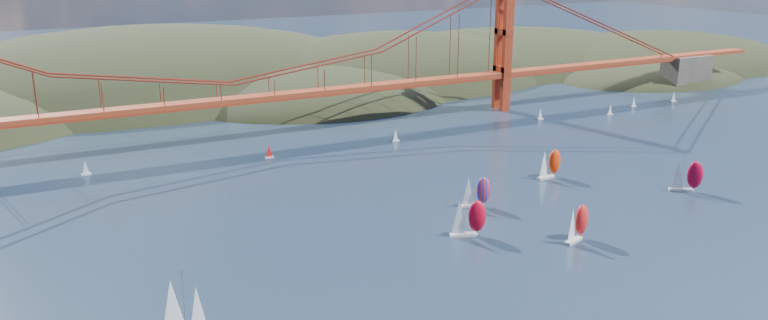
{
  "coord_description": "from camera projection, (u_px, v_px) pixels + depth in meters",
  "views": [
    {
      "loc": [
        -73.69,
        -83.23,
        72.56
      ],
      "look_at": [
        15.69,
        90.0,
        14.63
      ],
      "focal_mm": 35.0,
      "sensor_mm": 36.0,
      "label": 1
    }
  ],
  "objects": [
    {
      "name": "racer_rwb",
      "position": [
        476.0,
        191.0,
        209.16
      ],
      "size": [
        8.72,
        5.37,
        9.75
      ],
      "rotation": [
        0.0,
        0.0,
        -0.31
      ],
      "color": "silver",
      "rests_on": "ground"
    },
    {
      "name": "racer_3",
      "position": [
        549.0,
        163.0,
        234.27
      ],
      "size": [
        8.98,
        4.02,
        10.18
      ],
      "rotation": [
        0.0,
        0.0,
        0.1
      ],
      "color": "silver",
      "rests_on": "ground"
    },
    {
      "name": "distant_boat_7",
      "position": [
        674.0,
        96.0,
        345.55
      ],
      "size": [
        3.0,
        2.0,
        4.7
      ],
      "color": "silver",
      "rests_on": "ground"
    },
    {
      "name": "sloop_navy",
      "position": [
        180.0,
        313.0,
        137.16
      ],
      "size": [
        9.92,
        5.98,
        15.02
      ],
      "rotation": [
        0.0,
        0.0,
        0.12
      ],
      "color": "black",
      "rests_on": "ground"
    },
    {
      "name": "racer_1",
      "position": [
        577.0,
        223.0,
        185.34
      ],
      "size": [
        9.1,
        5.82,
        10.18
      ],
      "rotation": [
        0.0,
        0.0,
        0.34
      ],
      "color": "silver",
      "rests_on": "ground"
    },
    {
      "name": "bridge",
      "position": [
        225.0,
        56.0,
        267.35
      ],
      "size": [
        552.0,
        12.0,
        55.0
      ],
      "color": "#96361A",
      "rests_on": "ground"
    },
    {
      "name": "distant_boat_8",
      "position": [
        396.0,
        135.0,
        277.31
      ],
      "size": [
        3.0,
        2.0,
        4.7
      ],
      "color": "silver",
      "rests_on": "ground"
    },
    {
      "name": "distant_boat_6",
      "position": [
        634.0,
        101.0,
        334.5
      ],
      "size": [
        3.0,
        2.0,
        4.7
      ],
      "color": "silver",
      "rests_on": "ground"
    },
    {
      "name": "distant_boat_9",
      "position": [
        269.0,
        151.0,
        256.43
      ],
      "size": [
        3.0,
        2.0,
        4.7
      ],
      "color": "silver",
      "rests_on": "ground"
    },
    {
      "name": "racer_0",
      "position": [
        467.0,
        217.0,
        188.43
      ],
      "size": [
        9.43,
        5.87,
        10.55
      ],
      "rotation": [
        0.0,
        0.0,
        -0.32
      ],
      "color": "white",
      "rests_on": "ground"
    },
    {
      "name": "distant_boat_3",
      "position": [
        86.0,
        168.0,
        237.95
      ],
      "size": [
        3.0,
        2.0,
        4.7
      ],
      "color": "silver",
      "rests_on": "ground"
    },
    {
      "name": "distant_boat_5",
      "position": [
        610.0,
        109.0,
        319.13
      ],
      "size": [
        3.0,
        2.0,
        4.7
      ],
      "color": "silver",
      "rests_on": "ground"
    },
    {
      "name": "distant_boat_4",
      "position": [
        540.0,
        114.0,
        310.86
      ],
      "size": [
        3.0,
        2.0,
        4.7
      ],
      "color": "silver",
      "rests_on": "ground"
    },
    {
      "name": "racer_2",
      "position": [
        686.0,
        175.0,
        222.01
      ],
      "size": [
        9.22,
        7.84,
        10.66
      ],
      "rotation": [
        0.0,
        0.0,
        -0.61
      ],
      "color": "white",
      "rests_on": "ground"
    },
    {
      "name": "headlands",
      "position": [
        267.0,
        110.0,
        384.33
      ],
      "size": [
        725.0,
        225.0,
        96.0
      ],
      "color": "black",
      "rests_on": "ground"
    }
  ]
}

